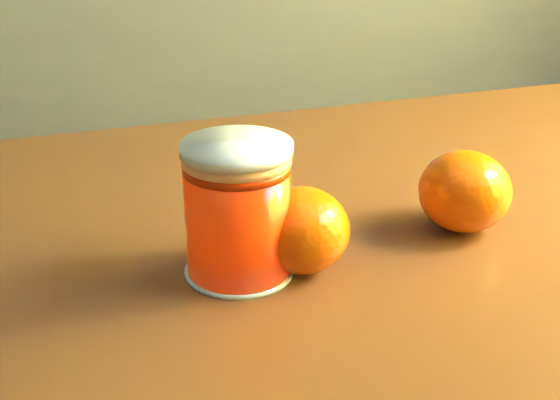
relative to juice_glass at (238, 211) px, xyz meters
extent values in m
cube|color=brown|center=(0.14, -0.04, -0.07)|extent=(1.11, 0.81, 0.04)
cylinder|color=#FF2C05|center=(0.00, 0.00, -0.01)|extent=(0.07, 0.07, 0.08)
cylinder|color=#FFAB68|center=(0.00, 0.00, 0.04)|extent=(0.07, 0.07, 0.01)
cylinder|color=silver|center=(0.00, 0.00, 0.04)|extent=(0.07, 0.07, 0.00)
ellipsoid|color=#EA5504|center=(0.04, 0.00, -0.02)|extent=(0.07, 0.07, 0.06)
ellipsoid|color=#EA5504|center=(0.17, 0.02, -0.02)|extent=(0.08, 0.08, 0.06)
camera|label=1|loc=(-0.09, -0.44, 0.21)|focal=50.00mm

